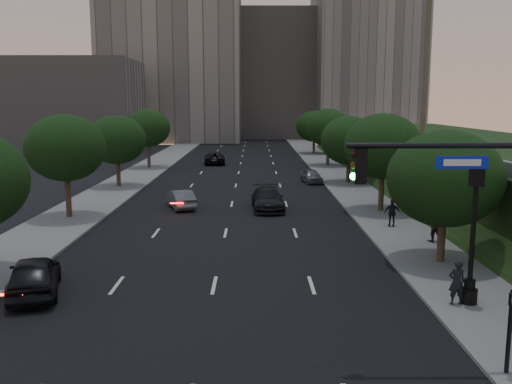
{
  "coord_description": "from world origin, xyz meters",
  "views": [
    {
      "loc": [
        1.64,
        -16.27,
        7.43
      ],
      "look_at": [
        1.72,
        6.82,
        3.6
      ],
      "focal_mm": 38.0,
      "sensor_mm": 36.0,
      "label": 1
    }
  ],
  "objects_px": {
    "sedan_far_left": "(215,158)",
    "pedestrian_b": "(433,224)",
    "pedestrian_c": "(392,213)",
    "street_lamp": "(473,237)",
    "sedan_near_right": "(268,199)",
    "sedan_mid_left": "(181,199)",
    "sedan_far_right": "(311,176)",
    "traffic_signal_mast": "(501,242)",
    "sedan_near_left": "(34,275)",
    "pedestrian_a": "(457,282)"
  },
  "relations": [
    {
      "from": "sedan_near_right",
      "to": "sedan_far_right",
      "type": "height_order",
      "value": "sedan_near_right"
    },
    {
      "from": "sedan_far_right",
      "to": "sedan_far_left",
      "type": "bearing_deg",
      "value": 114.51
    },
    {
      "from": "street_lamp",
      "to": "sedan_far_left",
      "type": "xyz_separation_m",
      "value": [
        -12.67,
        46.7,
        -1.91
      ]
    },
    {
      "from": "sedan_far_right",
      "to": "sedan_near_left",
      "type": "bearing_deg",
      "value": -123.68
    },
    {
      "from": "sedan_near_left",
      "to": "sedan_far_left",
      "type": "bearing_deg",
      "value": -111.46
    },
    {
      "from": "traffic_signal_mast",
      "to": "sedan_far_right",
      "type": "bearing_deg",
      "value": 92.22
    },
    {
      "from": "sedan_near_left",
      "to": "pedestrian_a",
      "type": "height_order",
      "value": "pedestrian_a"
    },
    {
      "from": "traffic_signal_mast",
      "to": "street_lamp",
      "type": "height_order",
      "value": "traffic_signal_mast"
    },
    {
      "from": "sedan_far_left",
      "to": "street_lamp",
      "type": "bearing_deg",
      "value": 101.13
    },
    {
      "from": "sedan_far_right",
      "to": "pedestrian_a",
      "type": "distance_m",
      "value": 31.29
    },
    {
      "from": "street_lamp",
      "to": "sedan_far_right",
      "type": "bearing_deg",
      "value": 94.63
    },
    {
      "from": "street_lamp",
      "to": "sedan_near_right",
      "type": "bearing_deg",
      "value": 110.71
    },
    {
      "from": "street_lamp",
      "to": "pedestrian_a",
      "type": "bearing_deg",
      "value": -167.64
    },
    {
      "from": "sedan_mid_left",
      "to": "sedan_far_left",
      "type": "height_order",
      "value": "sedan_far_left"
    },
    {
      "from": "sedan_near_left",
      "to": "pedestrian_c",
      "type": "relative_size",
      "value": 2.79
    },
    {
      "from": "sedan_far_right",
      "to": "pedestrian_c",
      "type": "distance_m",
      "value": 18.88
    },
    {
      "from": "street_lamp",
      "to": "sedan_near_left",
      "type": "distance_m",
      "value": 16.63
    },
    {
      "from": "sedan_far_left",
      "to": "pedestrian_b",
      "type": "xyz_separation_m",
      "value": [
        14.26,
        -37.73,
        0.36
      ]
    },
    {
      "from": "sedan_near_right",
      "to": "sedan_far_right",
      "type": "xyz_separation_m",
      "value": [
        4.41,
        12.78,
        -0.12
      ]
    },
    {
      "from": "street_lamp",
      "to": "pedestrian_c",
      "type": "height_order",
      "value": "street_lamp"
    },
    {
      "from": "traffic_signal_mast",
      "to": "pedestrian_b",
      "type": "bearing_deg",
      "value": 78.63
    },
    {
      "from": "traffic_signal_mast",
      "to": "pedestrian_b",
      "type": "distance_m",
      "value": 14.09
    },
    {
      "from": "sedan_mid_left",
      "to": "pedestrian_a",
      "type": "xyz_separation_m",
      "value": [
        12.55,
        -18.99,
        0.32
      ]
    },
    {
      "from": "sedan_far_left",
      "to": "sedan_near_right",
      "type": "distance_m",
      "value": 28.95
    },
    {
      "from": "street_lamp",
      "to": "sedan_near_right",
      "type": "height_order",
      "value": "street_lamp"
    },
    {
      "from": "sedan_far_left",
      "to": "pedestrian_a",
      "type": "bearing_deg",
      "value": 100.5
    },
    {
      "from": "traffic_signal_mast",
      "to": "sedan_near_right",
      "type": "xyz_separation_m",
      "value": [
        -5.79,
        22.93,
        -2.92
      ]
    },
    {
      "from": "pedestrian_b",
      "to": "pedestrian_c",
      "type": "distance_m",
      "value": 3.71
    },
    {
      "from": "sedan_near_right",
      "to": "pedestrian_b",
      "type": "height_order",
      "value": "pedestrian_b"
    },
    {
      "from": "sedan_near_left",
      "to": "pedestrian_a",
      "type": "distance_m",
      "value": 16.02
    },
    {
      "from": "sedan_mid_left",
      "to": "sedan_far_right",
      "type": "height_order",
      "value": "sedan_mid_left"
    },
    {
      "from": "pedestrian_c",
      "to": "sedan_far_left",
      "type": "bearing_deg",
      "value": -62.19
    },
    {
      "from": "traffic_signal_mast",
      "to": "sedan_mid_left",
      "type": "relative_size",
      "value": 1.74
    },
    {
      "from": "sedan_far_left",
      "to": "pedestrian_b",
      "type": "height_order",
      "value": "pedestrian_b"
    },
    {
      "from": "sedan_far_left",
      "to": "pedestrian_b",
      "type": "relative_size",
      "value": 2.8
    },
    {
      "from": "traffic_signal_mast",
      "to": "sedan_far_left",
      "type": "bearing_deg",
      "value": 102.67
    },
    {
      "from": "traffic_signal_mast",
      "to": "street_lamp",
      "type": "bearing_deg",
      "value": 76.16
    },
    {
      "from": "sedan_near_right",
      "to": "pedestrian_b",
      "type": "relative_size",
      "value": 2.8
    },
    {
      "from": "sedan_near_left",
      "to": "sedan_mid_left",
      "type": "xyz_separation_m",
      "value": [
        3.4,
        17.5,
        -0.11
      ]
    },
    {
      "from": "street_lamp",
      "to": "pedestrian_b",
      "type": "bearing_deg",
      "value": 79.92
    },
    {
      "from": "pedestrian_a",
      "to": "sedan_near_right",
      "type": "bearing_deg",
      "value": -72.93
    },
    {
      "from": "street_lamp",
      "to": "pedestrian_c",
      "type": "distance_m",
      "value": 12.56
    },
    {
      "from": "sedan_mid_left",
      "to": "pedestrian_c",
      "type": "height_order",
      "value": "pedestrian_c"
    },
    {
      "from": "sedan_far_left",
      "to": "pedestrian_c",
      "type": "relative_size",
      "value": 3.18
    },
    {
      "from": "traffic_signal_mast",
      "to": "pedestrian_a",
      "type": "relative_size",
      "value": 4.21
    },
    {
      "from": "sedan_near_right",
      "to": "pedestrian_c",
      "type": "xyz_separation_m",
      "value": [
        7.24,
        -5.88,
        0.21
      ]
    },
    {
      "from": "pedestrian_a",
      "to": "pedestrian_c",
      "type": "distance_m",
      "value": 12.59
    },
    {
      "from": "street_lamp",
      "to": "sedan_far_right",
      "type": "distance_m",
      "value": 31.27
    },
    {
      "from": "traffic_signal_mast",
      "to": "sedan_far_right",
      "type": "relative_size",
      "value": 1.87
    },
    {
      "from": "sedan_near_left",
      "to": "pedestrian_c",
      "type": "xyz_separation_m",
      "value": [
        16.78,
        11.07,
        0.19
      ]
    }
  ]
}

